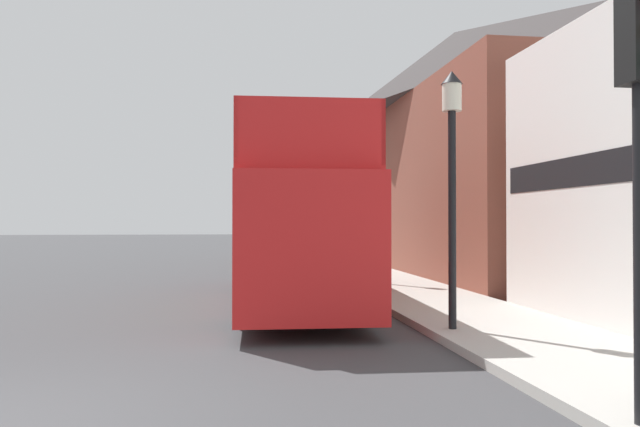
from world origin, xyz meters
TOP-DOWN VIEW (x-y plane):
  - ground_plane at (0.00, 21.00)m, footprint 144.00×144.00m
  - sidewalk at (6.98, 18.00)m, footprint 2.82×108.00m
  - brick_terrace_rear at (11.39, 18.26)m, footprint 6.00×20.38m
  - tour_bus at (3.79, 8.59)m, footprint 2.85×10.35m
  - parked_car_ahead_of_bus at (4.43, 15.99)m, footprint 1.92×3.99m
  - lamp_post_nearest at (5.96, 3.85)m, footprint 0.35×0.35m
  - lamp_post_second at (6.03, 12.26)m, footprint 0.35×0.35m

SIDE VIEW (x-z plane):
  - ground_plane at x=0.00m, z-range 0.00..0.00m
  - sidewalk at x=6.98m, z-range 0.00..0.14m
  - parked_car_ahead_of_bus at x=4.43m, z-range -0.03..1.33m
  - tour_bus at x=3.79m, z-range -0.18..3.71m
  - lamp_post_nearest at x=5.96m, z-range 0.98..5.25m
  - lamp_post_second at x=6.03m, z-range 1.04..5.79m
  - brick_terrace_rear at x=11.39m, z-range 0.00..9.67m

